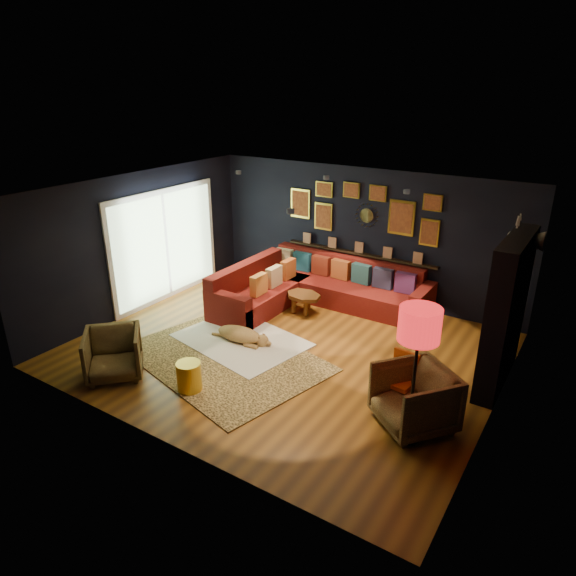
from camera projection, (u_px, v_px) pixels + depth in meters
The scene contains 20 objects.
floor at pixel (286, 349), 8.45m from camera, with size 6.50×6.50×0.00m, color #91561A.
room_walls at pixel (286, 258), 7.85m from camera, with size 6.50×6.50×6.50m.
sectional at pixel (310, 289), 10.04m from camera, with size 3.41×2.69×0.86m.
ledge at pixel (359, 254), 10.19m from camera, with size 3.20×0.12×0.04m, color black.
gallery_wall at pixel (362, 209), 9.89m from camera, with size 3.15×0.04×1.02m.
sunburst_mirror at pixel (367, 215), 9.88m from camera, with size 0.47×0.16×0.47m.
fireplace at pixel (504, 317), 7.21m from camera, with size 0.31×1.60×2.20m.
deer_head at pixel (527, 239), 7.19m from camera, with size 0.50×0.28×0.45m.
sliding_door at pixel (166, 245), 10.12m from camera, with size 0.06×2.80×2.20m.
ceiling_spots at pixel (313, 186), 8.11m from camera, with size 3.30×2.50×0.06m.
shag_rug at pixel (241, 340), 8.72m from camera, with size 2.08×1.51×0.03m, color silver.
leopard_rug at pixel (225, 358), 8.17m from camera, with size 3.07×2.19×0.02m, color tan.
coffee_table at pixel (303, 298), 9.67m from camera, with size 0.77×0.62×0.36m.
pouf at pixel (251, 304), 9.63m from camera, with size 0.58×0.58×0.38m, color maroon.
armchair_left at pixel (113, 352), 7.56m from camera, with size 0.78×0.73×0.80m, color #A48440.
armchair_right at pixel (415, 396), 6.43m from camera, with size 0.86×0.81×0.89m, color #A48440.
gold_stool at pixel (189, 377), 7.26m from camera, with size 0.35×0.35×0.44m, color gold.
orange_chair at pixel (402, 375), 6.86m from camera, with size 0.41×0.41×0.78m.
floor_lamp at pixel (419, 330), 5.80m from camera, with size 0.49×0.49×1.77m.
dog at pixel (239, 332), 8.62m from camera, with size 1.13×0.55×0.36m, color tan, non-canonical shape.
Camera 1 is at (4.07, -6.24, 4.12)m, focal length 32.00 mm.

